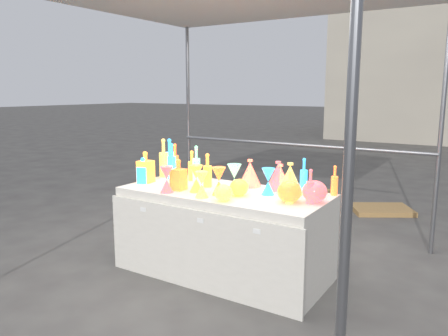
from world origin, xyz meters
The scene contains 33 objects.
ground centered at (0.00, 0.00, 0.00)m, with size 80.00×80.00×0.00m, color #64625D.
display_table centered at (0.00, -0.01, 0.37)m, with size 1.84×0.83×0.75m.
cardboard_box_closed centered at (-0.03, 2.01, 0.19)m, with size 0.53×0.38×0.38m, color tan.
cardboard_box_flat centered at (0.73, 2.80, 0.03)m, with size 0.75×0.54×0.06m, color tan.
bottle_0 centered at (-0.50, 0.22, 0.89)m, with size 0.07×0.07×0.29m, color red, non-canonical shape.
bottle_1 centered at (-0.85, 0.31, 0.94)m, with size 0.09×0.09×0.38m, color #198B28, non-canonical shape.
bottle_2 centered at (-0.77, 0.29, 0.92)m, with size 0.07×0.07×0.33m, color #FFA81A, non-canonical shape.
bottle_3 centered at (-0.54, 0.35, 0.90)m, with size 0.08×0.08×0.30m, color #201A9C, non-canonical shape.
bottle_4 centered at (-0.85, 0.21, 0.94)m, with size 0.09×0.09×0.39m, color #127266, non-canonical shape.
bottle_5 centered at (-0.45, 0.21, 0.92)m, with size 0.07×0.07×0.34m, color #BC257F, non-canonical shape.
bottle_6 centered at (-0.21, 0.05, 0.90)m, with size 0.08×0.08×0.30m, color red, non-canonical shape.
bottle_7 centered at (-0.71, 0.17, 0.93)m, with size 0.08×0.08×0.35m, color #198B28, non-canonical shape.
decanter_0 centered at (-0.81, -0.09, 0.90)m, with size 0.13×0.13×0.30m, color red, non-canonical shape.
decanter_1 centered at (-0.35, -0.18, 0.89)m, with size 0.11×0.11×0.27m, color #FFA81A, non-canonical shape.
decanter_2 centered at (-0.81, -0.13, 0.87)m, with size 0.09×0.09×0.24m, color #198B28, non-canonical shape.
hourglass_0 centered at (0.05, -0.15, 0.87)m, with size 0.12×0.12×0.23m, color #FFA81A, non-canonical shape.
hourglass_1 centered at (-0.38, -0.31, 0.86)m, with size 0.11×0.11×0.23m, color #201A9C, non-canonical shape.
hourglass_2 centered at (-0.02, -0.30, 0.86)m, with size 0.11×0.11×0.22m, color #127266, non-canonical shape.
hourglass_3 centered at (0.11, 0.00, 0.87)m, with size 0.12×0.12×0.24m, color #BC257F, non-canonical shape.
hourglass_4 centered at (-0.18, -0.16, 0.87)m, with size 0.12×0.12×0.23m, color red, non-canonical shape.
hourglass_5 centered at (0.39, 0.07, 0.86)m, with size 0.11×0.11×0.22m, color #198B28, non-canonical shape.
globe_0 centered at (0.20, -0.09, 0.81)m, with size 0.16×0.16×0.12m, color red, non-canonical shape.
globe_1 centered at (0.19, -0.30, 0.81)m, with size 0.15×0.15×0.12m, color #127266, non-canonical shape.
globe_2 centered at (0.64, -0.07, 0.83)m, with size 0.19×0.19×0.15m, color #FFA81A, non-canonical shape.
globe_3 centered at (0.81, 0.04, 0.83)m, with size 0.19×0.19×0.15m, color #201A9C, non-canonical shape.
lampshade_0 centered at (0.10, 0.28, 0.87)m, with size 0.21×0.21×0.25m, color yellow, non-canonical shape.
lampshade_1 centered at (0.40, 0.28, 0.87)m, with size 0.19×0.19×0.23m, color yellow, non-canonical shape.
lampshade_2 centered at (0.38, 0.28, 0.88)m, with size 0.21×0.21×0.25m, color #201A9C, non-canonical shape.
lampshade_3 centered at (0.53, 0.20, 0.88)m, with size 0.22×0.22×0.27m, color #127266, non-canonical shape.
bottle_8 centered at (0.58, 0.36, 0.89)m, with size 0.06×0.06×0.29m, color #198B28, non-canonical shape.
bottle_9 centered at (0.86, 0.35, 0.88)m, with size 0.06×0.06×0.25m, color #FFA81A, non-canonical shape.
bottle_10 centered at (0.79, -0.02, 0.89)m, with size 0.06×0.06×0.27m, color #201A9C, non-canonical shape.
bottle_11 centered at (0.65, -0.09, 0.88)m, with size 0.06×0.06×0.26m, color #127266, non-canonical shape.
Camera 1 is at (1.96, -3.11, 1.60)m, focal length 35.00 mm.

